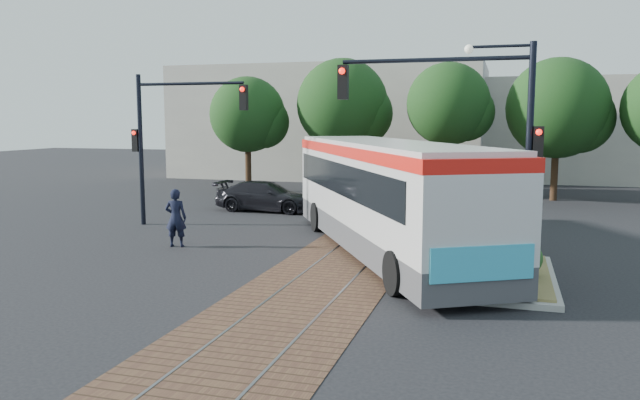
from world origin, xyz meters
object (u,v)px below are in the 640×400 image
at_px(signal_pole_left, 165,129).
at_px(officer, 176,218).
at_px(signal_pole_main, 481,123).
at_px(city_bus, 385,191).
at_px(traffic_island, 513,267).
at_px(parked_car, 266,196).

xyz_separation_m(signal_pole_left, officer, (2.41, -3.60, -2.89)).
bearing_deg(signal_pole_main, city_bus, 141.81).
relative_size(signal_pole_left, officer, 3.07).
xyz_separation_m(traffic_island, parked_car, (-10.92, 9.82, 0.36)).
bearing_deg(signal_pole_left, officer, -56.19).
xyz_separation_m(signal_pole_main, signal_pole_left, (-12.23, 4.80, -0.29)).
height_order(city_bus, traffic_island, city_bus).
height_order(traffic_island, parked_car, parked_car).
xyz_separation_m(city_bus, signal_pole_main, (2.98, -2.34, 2.18)).
height_order(signal_pole_left, parked_car, signal_pole_left).
bearing_deg(parked_car, city_bus, -135.27).
xyz_separation_m(city_bus, traffic_island, (3.94, -2.43, -1.65)).
bearing_deg(signal_pole_left, signal_pole_main, -21.45).
relative_size(city_bus, officer, 6.62).
height_order(signal_pole_left, officer, signal_pole_left).
height_order(signal_pole_main, officer, signal_pole_main).
relative_size(signal_pole_main, parked_car, 1.26).
bearing_deg(parked_car, traffic_island, -130.63).
distance_m(officer, parked_car, 8.53).
distance_m(signal_pole_main, officer, 10.39).
bearing_deg(parked_car, officer, -177.70).
height_order(city_bus, signal_pole_main, signal_pole_main).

